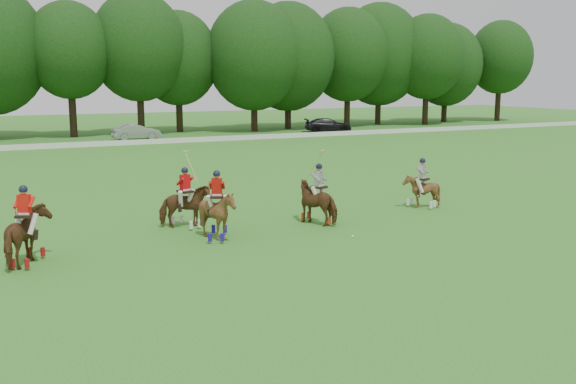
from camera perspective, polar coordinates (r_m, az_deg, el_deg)
name	(u,v)px	position (r m, az deg, el deg)	size (l,w,h in m)	color
ground	(302,261)	(20.05, 1.21, -6.18)	(180.00, 180.00, 0.00)	#2B7220
tree_line	(72,51)	(65.82, -18.62, 11.82)	(117.98, 14.32, 14.75)	black
boundary_rail	(92,144)	(56.05, -17.02, 4.10)	(120.00, 0.10, 0.44)	white
car_mid	(136,132)	(61.32, -13.33, 5.21)	(1.52, 4.37, 1.44)	#9F9FA4
car_right	(328,125)	(68.83, 3.58, 5.97)	(2.04, 5.01, 1.46)	black
polo_red_a	(27,236)	(21.05, -22.22, -3.62)	(1.76, 2.29, 2.45)	#482713
polo_red_b	(186,206)	(24.66, -9.08, -1.24)	(1.94, 1.80, 2.86)	#482713
polo_red_c	(217,214)	(22.68, -6.30, -1.97)	(1.97, 2.06, 2.46)	#482713
polo_stripe_a	(319,202)	(25.07, 2.75, -0.87)	(1.70, 2.17, 2.91)	#482713
polo_stripe_b	(421,190)	(28.68, 11.78, 0.15)	(1.69, 1.75, 2.20)	#482713
polo_ball	(353,236)	(23.06, 5.78, -3.95)	(0.09, 0.09, 0.09)	white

